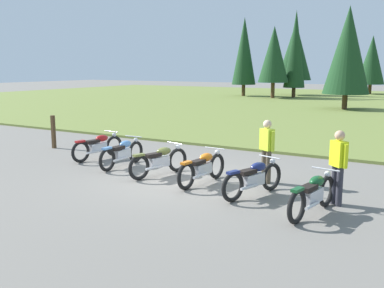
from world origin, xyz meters
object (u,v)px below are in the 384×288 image
motorcycle_olive (159,160)px  rider_in_hivis_vest (338,163)px  trail_marker_post (53,132)px  motorcycle_navy (254,178)px  rider_checking_bike (267,147)px  motorcycle_red (98,146)px  motorcycle_british_green (313,194)px  motorcycle_sky_blue (122,153)px  motorcycle_orange (203,167)px

motorcycle_olive → rider_in_hivis_vest: size_ratio=1.23×
trail_marker_post → rider_in_hivis_vest: bearing=-8.5°
motorcycle_olive → motorcycle_navy: same height
rider_checking_bike → trail_marker_post: 8.76m
rider_checking_bike → rider_in_hivis_vest: same height
motorcycle_red → rider_checking_bike: rider_checking_bike is taller
rider_checking_bike → trail_marker_post: size_ratio=1.35×
rider_checking_bike → motorcycle_british_green: bearing=-47.1°
motorcycle_red → motorcycle_sky_blue: (1.42, -0.46, 0.00)m
motorcycle_red → motorcycle_navy: (6.08, -1.28, 0.00)m
motorcycle_navy → motorcycle_british_green: same height
motorcycle_orange → motorcycle_navy: bearing=-11.9°
motorcycle_sky_blue → motorcycle_navy: 4.73m
rider_checking_bike → motorcycle_navy: bearing=-81.7°
motorcycle_red → motorcycle_olive: (3.04, -0.81, 0.00)m
motorcycle_orange → trail_marker_post: 7.52m
motorcycle_red → motorcycle_orange: bearing=-11.8°
motorcycle_sky_blue → motorcycle_british_green: 6.40m
motorcycle_british_green → rider_checking_bike: rider_checking_bike is taller
motorcycle_red → trail_marker_post: 2.92m
motorcycle_olive → motorcycle_british_green: size_ratio=0.98×
motorcycle_orange → trail_marker_post: (-7.35, 1.59, 0.18)m
motorcycle_olive → rider_checking_bike: 3.01m
motorcycle_orange → rider_checking_bike: (1.38, 0.96, 0.51)m
motorcycle_sky_blue → rider_checking_bike: (4.47, 0.48, 0.51)m
motorcycle_olive → motorcycle_orange: (1.47, -0.14, 0.00)m
motorcycle_navy → motorcycle_british_green: (1.58, -0.62, 0.00)m
motorcycle_navy → rider_checking_bike: size_ratio=1.22×
motorcycle_olive → motorcycle_navy: (3.04, -0.47, 0.00)m
motorcycle_british_green → trail_marker_post: (-10.50, 2.54, 0.18)m
motorcycle_olive → motorcycle_british_green: (4.62, -1.09, 0.00)m
rider_checking_bike → rider_in_hivis_vest: 2.26m
rider_in_hivis_vest → motorcycle_red: bearing=173.0°
motorcycle_olive → trail_marker_post: size_ratio=1.66×
motorcycle_navy → trail_marker_post: trail_marker_post is taller
motorcycle_navy → rider_in_hivis_vest: rider_in_hivis_vest is taller
motorcycle_sky_blue → motorcycle_british_green: same height
motorcycle_red → motorcycle_navy: size_ratio=1.03×
motorcycle_orange → motorcycle_navy: size_ratio=1.03×
motorcycle_sky_blue → motorcycle_red: bearing=161.9°
motorcycle_red → motorcycle_orange: size_ratio=1.00×
motorcycle_sky_blue → rider_checking_bike: rider_checking_bike is taller
motorcycle_british_green → motorcycle_sky_blue: bearing=167.1°
motorcycle_sky_blue → motorcycle_olive: bearing=-11.9°
motorcycle_red → motorcycle_orange: same height
motorcycle_navy → motorcycle_orange: bearing=168.1°
trail_marker_post → motorcycle_sky_blue: bearing=-14.6°
motorcycle_olive → trail_marker_post: trail_marker_post is taller
motorcycle_orange → motorcycle_red: bearing=168.2°
motorcycle_sky_blue → motorcycle_orange: 3.13m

